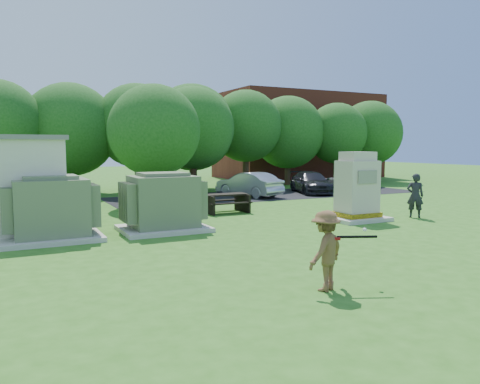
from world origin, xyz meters
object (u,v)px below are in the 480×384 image
batter (326,251)px  person_at_picnic (186,195)px  person_by_generator (415,196)px  transformer_left (51,210)px  picnic_table (225,201)px  transformer_right (163,203)px  car_silver_a (249,184)px  car_dark (311,183)px  car_white (168,189)px  generator_cabinet (357,190)px  car_silver_b (347,182)px

batter → person_at_picnic: 11.73m
person_by_generator → transformer_left: bearing=35.0°
person_at_picnic → picnic_table: bearing=-23.1°
transformer_right → car_silver_a: size_ratio=0.68×
person_by_generator → car_dark: size_ratio=0.40×
car_white → person_by_generator: bearing=-77.3°
picnic_table → car_white: size_ratio=0.49×
person_at_picnic → car_white: size_ratio=0.41×
batter → car_white: 16.85m
batter → person_by_generator: (9.49, 6.40, 0.09)m
batter → car_silver_a: 18.44m
transformer_left → transformer_right: size_ratio=1.00×
person_at_picnic → batter: bearing=-109.5°
picnic_table → car_dark: (8.72, 5.61, 0.14)m
generator_cabinet → batter: generator_cabinet is taller
car_dark → person_by_generator: bearing=-84.4°
transformer_right → batter: size_ratio=1.79×
car_silver_a → car_dark: 4.54m
transformer_left → car_silver_a: transformer_left is taller
picnic_table → car_dark: bearing=32.7°
car_silver_a → car_dark: (4.54, -0.01, -0.05)m
batter → car_white: bearing=-120.9°
transformer_left → person_by_generator: 14.18m
person_at_picnic → transformer_right: bearing=-135.2°
batter → car_silver_b: bearing=-154.6°
transformer_right → person_at_picnic: (2.13, 3.42, -0.13)m
generator_cabinet → person_at_picnic: generator_cabinet is taller
car_dark → generator_cabinet: bearing=-98.5°
generator_cabinet → car_white: 10.88m
transformer_left → person_by_generator: (14.06, -1.84, -0.04)m
transformer_right → picnic_table: size_ratio=1.50×
batter → car_silver_a: (7.19, 16.98, -0.11)m
generator_cabinet → car_silver_b: bearing=52.2°
car_silver_b → car_white: bearing=24.4°
transformer_right → car_white: transformer_right is taller
batter → person_at_picnic: (1.25, 11.66, 0.01)m
picnic_table → person_by_generator: 8.16m
generator_cabinet → person_by_generator: (2.65, -0.57, -0.28)m
picnic_table → person_by_generator: bearing=-37.5°
picnic_table → car_silver_a: (4.17, 5.62, 0.19)m
transformer_left → person_by_generator: size_ratio=1.61×
batter → car_dark: bearing=-148.5°
generator_cabinet → car_silver_b: generator_cabinet is taller
picnic_table → car_silver_b: bearing=25.6°
generator_cabinet → transformer_left: bearing=173.6°
transformer_right → person_by_generator: bearing=-10.1°
person_by_generator → person_at_picnic: (-8.23, 5.26, -0.09)m
batter → car_silver_b: (14.54, 16.89, -0.21)m
transformer_right → batter: (0.87, -8.24, -0.13)m
car_silver_a → transformer_left: bearing=19.5°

